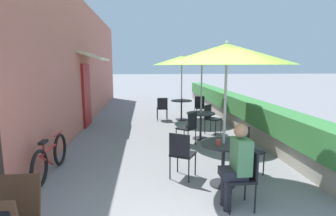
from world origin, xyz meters
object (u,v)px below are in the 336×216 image
object	(u,v)px
patio_table_mid	(201,120)
cafe_chair_far_left	(162,107)
patio_table_near	(223,155)
bicycle_leaning	(51,157)
coffee_cup_mid	(201,111)
coffee_cup_far	(182,100)
cafe_chair_near_back	(247,147)
patio_table_far	(181,106)
cafe_chair_mid_right	(189,126)
cafe_chair_near_left	(182,152)
cafe_chair_near_right	(244,173)
cafe_chair_mid_left	(211,117)
seated_patron_near_right	(237,162)
coffee_cup_near	(218,142)
patio_umbrella_mid	(202,59)
cafe_chair_far_right	(200,106)
patio_umbrella_far	(182,61)
patio_umbrella_near	(227,54)

from	to	relation	value
patio_table_mid	cafe_chair_far_left	bearing A→B (deg)	109.49
patio_table_near	bicycle_leaning	size ratio (longest dim) A/B	0.47
coffee_cup_mid	coffee_cup_far	xyz separation A→B (m)	(-0.21, 2.38, 0.00)
cafe_chair_near_back	patio_table_mid	size ratio (longest dim) A/B	1.10
coffee_cup_mid	patio_table_far	size ratio (longest dim) A/B	0.11
cafe_chair_mid_right	patio_table_far	world-z (taller)	cafe_chair_mid_right
cafe_chair_near_left	coffee_cup_far	world-z (taller)	cafe_chair_near_left
coffee_cup_mid	cafe_chair_far_left	size ratio (longest dim) A/B	0.10
cafe_chair_near_right	cafe_chair_mid_left	world-z (taller)	same
cafe_chair_near_right	patio_table_mid	world-z (taller)	cafe_chair_near_right
cafe_chair_near_left	seated_patron_near_right	size ratio (longest dim) A/B	0.70
patio_table_near	patio_table_far	distance (m)	5.53
coffee_cup_near	patio_table_mid	xyz separation A→B (m)	(0.34, 2.95, -0.24)
patio_umbrella_mid	cafe_chair_far_right	world-z (taller)	patio_umbrella_mid
patio_umbrella_mid	patio_umbrella_far	xyz separation A→B (m)	(-0.18, 2.66, 0.00)
patio_table_far	cafe_chair_far_right	size ratio (longest dim) A/B	0.91
cafe_chair_far_left	cafe_chair_mid_left	bearing A→B (deg)	-56.27
cafe_chair_near_left	seated_patron_near_right	world-z (taller)	seated_patron_near_right
cafe_chair_near_right	patio_table_far	distance (m)	6.26
coffee_cup_mid	patio_table_far	xyz separation A→B (m)	(-0.21, 2.54, -0.24)
cafe_chair_far_right	patio_table_mid	bearing A→B (deg)	77.88
cafe_chair_far_left	patio_table_mid	bearing A→B (deg)	-71.11
coffee_cup_mid	bicycle_leaning	world-z (taller)	coffee_cup_mid
bicycle_leaning	patio_table_far	bearing A→B (deg)	57.88
patio_umbrella_far	bicycle_leaning	xyz separation A→B (m)	(-3.15, -4.83, -1.88)
patio_umbrella_mid	patio_umbrella_far	distance (m)	2.67
cafe_chair_mid_left	patio_table_far	xyz separation A→B (m)	(-0.62, 2.07, 0.03)
patio_table_far	cafe_chair_far_right	bearing A→B (deg)	6.53
coffee_cup_near	cafe_chair_near_left	bearing A→B (deg)	145.59
seated_patron_near_right	patio_table_mid	size ratio (longest dim) A/B	1.58
cafe_chair_far_right	bicycle_leaning	size ratio (longest dim) A/B	0.51
coffee_cup_mid	cafe_chair_far_left	world-z (taller)	cafe_chair_far_left
patio_umbrella_mid	patio_table_far	bearing A→B (deg)	93.79
cafe_chair_mid_left	patio_umbrella_near	bearing A→B (deg)	31.78
patio_umbrella_near	patio_table_far	xyz separation A→B (m)	(0.04, 5.53, -1.68)
cafe_chair_near_right	cafe_chair_mid_left	xyz separation A→B (m)	(0.58, 4.19, 0.00)
cafe_chair_near_right	cafe_chair_far_right	world-z (taller)	same
patio_table_near	patio_umbrella_far	bearing A→B (deg)	89.55
cafe_chair_mid_left	coffee_cup_mid	size ratio (longest dim) A/B	9.67
cafe_chair_mid_right	cafe_chair_far_left	xyz separation A→B (m)	(-0.47, 3.17, 0.00)
coffee_cup_far	patio_table_far	bearing A→B (deg)	89.09
cafe_chair_mid_right	patio_umbrella_far	xyz separation A→B (m)	(0.27, 3.25, 1.71)
patio_umbrella_near	cafe_chair_mid_right	world-z (taller)	patio_umbrella_near
patio_umbrella_near	coffee_cup_far	xyz separation A→B (m)	(0.04, 5.37, -1.44)
patio_table_near	coffee_cup_near	size ratio (longest dim) A/B	8.80
patio_umbrella_near	patio_table_near	bearing A→B (deg)	0.00
patio_umbrella_near	cafe_chair_near_left	world-z (taller)	patio_umbrella_near
patio_umbrella_near	cafe_chair_mid_left	distance (m)	3.91
seated_patron_near_right	patio_umbrella_far	xyz separation A→B (m)	(0.07, 6.26, 1.54)
patio_umbrella_near	cafe_chair_near_right	world-z (taller)	patio_umbrella_near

